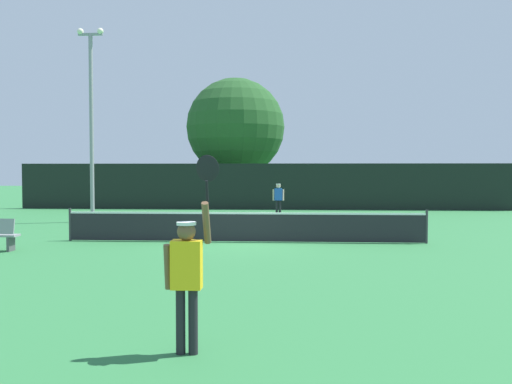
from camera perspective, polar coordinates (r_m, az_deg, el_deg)
ground_plane at (r=17.79m, az=-1.18°, el=-5.22°), size 120.00×120.00×0.00m
tennis_net at (r=17.73m, az=-1.18°, el=-3.57°), size 11.65×0.08×1.07m
perimeter_fence at (r=32.25m, az=0.97°, el=0.58°), size 29.46×0.12×2.71m
player_serving at (r=7.03m, az=-7.13°, el=-7.70°), size 0.68×0.40×2.53m
player_receiving at (r=27.35m, az=2.34°, el=-0.47°), size 0.57×0.24×1.64m
tennis_ball at (r=20.01m, az=-4.63°, el=-4.28°), size 0.07×0.07×0.07m
light_pole at (r=25.68m, az=-16.76°, el=7.89°), size 1.18×0.28×8.60m
large_tree at (r=36.73m, az=-2.15°, el=6.73°), size 6.51×6.51×8.42m
parked_car_near at (r=40.10m, az=-10.11°, el=0.06°), size 2.43×4.41×1.69m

